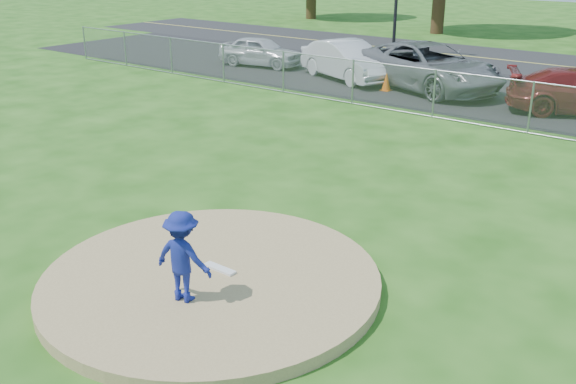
# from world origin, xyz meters

# --- Properties ---
(ground) EXTENTS (120.00, 120.00, 0.00)m
(ground) POSITION_xyz_m (0.00, 10.00, 0.00)
(ground) COLOR #1D4F11
(ground) RESTS_ON ground
(pitchers_mound) EXTENTS (5.40, 5.40, 0.20)m
(pitchers_mound) POSITION_xyz_m (0.00, 0.00, 0.10)
(pitchers_mound) COLOR #9E8356
(pitchers_mound) RESTS_ON ground
(pitching_rubber) EXTENTS (0.60, 0.15, 0.04)m
(pitching_rubber) POSITION_xyz_m (0.00, 0.20, 0.22)
(pitching_rubber) COLOR white
(pitching_rubber) RESTS_ON pitchers_mound
(chain_link_fence) EXTENTS (40.00, 0.06, 1.50)m
(chain_link_fence) POSITION_xyz_m (0.00, 12.00, 0.75)
(chain_link_fence) COLOR gray
(chain_link_fence) RESTS_ON ground
(parking_lot) EXTENTS (50.00, 8.00, 0.01)m
(parking_lot) POSITION_xyz_m (0.00, 16.50, 0.01)
(parking_lot) COLOR black
(parking_lot) RESTS_ON ground
(pitcher) EXTENTS (0.99, 0.70, 1.40)m
(pitcher) POSITION_xyz_m (0.23, -0.78, 0.90)
(pitcher) COLOR navy
(pitcher) RESTS_ON pitchers_mound
(traffic_cone) EXTENTS (0.35, 0.35, 0.68)m
(traffic_cone) POSITION_xyz_m (-5.15, 14.58, 0.35)
(traffic_cone) COLOR orange
(traffic_cone) RESTS_ON parking_lot
(parked_car_silver) EXTENTS (4.02, 2.16, 1.30)m
(parked_car_silver) POSITION_xyz_m (-12.19, 15.66, 0.66)
(parked_car_silver) COLOR silver
(parked_car_silver) RESTS_ON parking_lot
(parked_car_white) EXTENTS (4.92, 3.26, 1.53)m
(parked_car_white) POSITION_xyz_m (-7.46, 15.45, 0.78)
(parked_car_white) COLOR silver
(parked_car_white) RESTS_ON parking_lot
(parked_car_gray) EXTENTS (6.76, 4.76, 1.71)m
(parked_car_gray) POSITION_xyz_m (-4.08, 15.72, 0.87)
(parked_car_gray) COLOR slate
(parked_car_gray) RESTS_ON parking_lot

